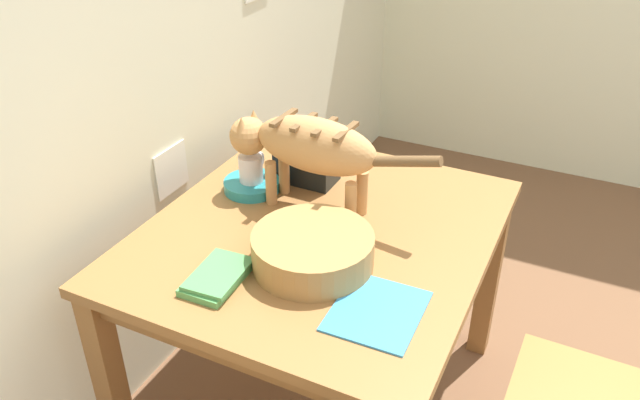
{
  "coord_description": "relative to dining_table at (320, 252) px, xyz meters",
  "views": [
    {
      "loc": [
        -1.41,
        0.77,
        1.79
      ],
      "look_at": [
        0.03,
        1.47,
        0.84
      ],
      "focal_mm": 35.65,
      "sensor_mm": 36.0,
      "label": 1
    }
  ],
  "objects": [
    {
      "name": "dining_table",
      "position": [
        0.0,
        0.0,
        0.0
      ],
      "size": [
        1.12,
        1.0,
        0.74
      ],
      "color": "#976636",
      "rests_on": "ground_plane"
    },
    {
      "name": "toaster",
      "position": [
        0.25,
        0.17,
        0.17
      ],
      "size": [
        0.12,
        0.2,
        0.18
      ],
      "color": "black",
      "rests_on": "dining_table"
    },
    {
      "name": "wall_rear",
      "position": [
        -0.03,
        0.67,
        0.6
      ],
      "size": [
        5.01,
        0.11,
        2.5
      ],
      "color": "#E9E6C5",
      "rests_on": "ground_plane"
    },
    {
      "name": "book_stack",
      "position": [
        -0.35,
        0.13,
        0.11
      ],
      "size": [
        0.2,
        0.14,
        0.03
      ],
      "color": "#54A057",
      "rests_on": "dining_table"
    },
    {
      "name": "wicker_basket",
      "position": [
        -0.17,
        -0.06,
        0.14
      ],
      "size": [
        0.34,
        0.34,
        0.1
      ],
      "color": "#AF7E45",
      "rests_on": "dining_table"
    },
    {
      "name": "magazine",
      "position": [
        -0.28,
        -0.3,
        0.09
      ],
      "size": [
        0.26,
        0.22,
        0.01
      ],
      "primitive_type": "cube",
      "rotation": [
        0.0,
        0.0,
        0.02
      ],
      "color": "#388CC4",
      "rests_on": "dining_table"
    },
    {
      "name": "cat",
      "position": [
        0.1,
        0.1,
        0.3
      ],
      "size": [
        0.16,
        0.7,
        0.31
      ],
      "rotation": [
        0.0,
        0.0,
        -0.04
      ],
      "color": "tan",
      "rests_on": "dining_table"
    },
    {
      "name": "saucer_bowl",
      "position": [
        0.11,
        0.31,
        0.11
      ],
      "size": [
        0.19,
        0.19,
        0.03
      ],
      "primitive_type": "cylinder",
      "color": "teal",
      "rests_on": "dining_table"
    },
    {
      "name": "coffee_mug",
      "position": [
        0.12,
        0.31,
        0.17
      ],
      "size": [
        0.12,
        0.08,
        0.09
      ],
      "color": "white",
      "rests_on": "saucer_bowl"
    }
  ]
}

